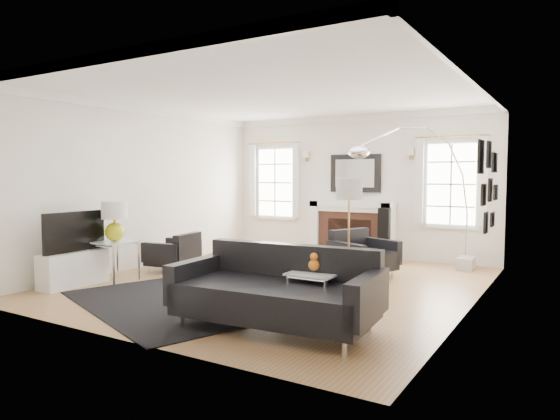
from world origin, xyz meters
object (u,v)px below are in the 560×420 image
Objects in this scene: sofa at (278,292)px; armchair_right at (361,255)px; fireplace at (351,230)px; arc_floor_lamp at (414,191)px; armchair_left at (175,253)px; gourd_lamp at (114,218)px; coffee_table at (274,268)px.

sofa is 1.94× the size of armchair_right.
armchair_right is (0.88, -1.68, -0.20)m from fireplace.
arc_floor_lamp is at bearing 55.73° from armchair_right.
armchair_left is at bearing 150.15° from sofa.
armchair_left is 1.45× the size of gourd_lamp.
fireplace is 2.79× the size of gourd_lamp.
gourd_lamp is at bearing -167.46° from coffee_table.
armchair_right is at bearing 72.41° from coffee_table.
gourd_lamp is at bearing -138.99° from arc_floor_lamp.
arc_floor_lamp is (0.32, 3.84, 0.98)m from sofa.
arc_floor_lamp reaches higher than armchair_left.
armchair_right reaches higher than coffee_table.
sofa reaches higher than coffee_table.
gourd_lamp reaches higher than fireplace.
coffee_table is (0.33, -3.42, -0.18)m from fireplace.
sofa reaches higher than armchair_right.
gourd_lamp reaches higher than sofa.
sofa is at bearing -84.95° from armchair_right.
arc_floor_lamp is (1.47, -0.83, 0.81)m from fireplace.
gourd_lamp is (-2.16, -3.98, 0.42)m from fireplace.
fireplace is at bearing 55.24° from armchair_left.
sofa reaches higher than armchair_left.
fireplace is 1.92× the size of armchair_left.
gourd_lamp is at bearing -98.60° from armchair_left.
sofa is at bearing -11.76° from gourd_lamp.
arc_floor_lamp is (0.58, 0.86, 1.02)m from armchair_right.
coffee_table is 1.46× the size of gourd_lamp.
fireplace is 1.49× the size of armchair_right.
fireplace is 1.91× the size of coffee_table.
arc_floor_lamp is (3.46, 2.04, 1.06)m from armchair_left.
armchair_right is 3.86m from gourd_lamp.
coffee_table is at bearing -84.46° from fireplace.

